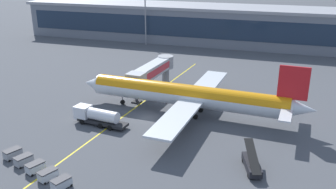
{
  "coord_description": "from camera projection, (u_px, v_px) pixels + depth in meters",
  "views": [
    {
      "loc": [
        24.86,
        -61.6,
        29.37
      ],
      "look_at": [
        3.29,
        2.43,
        4.5
      ],
      "focal_mm": 39.34,
      "sensor_mm": 36.0,
      "label": 1
    }
  ],
  "objects": [
    {
      "name": "baggage_cart_4",
      "position": [
        61.0,
        183.0,
        50.01
      ],
      "size": [
        2.38,
        3.02,
        1.48
      ],
      "color": "#B2B7BC",
      "rests_on": "ground_plane"
    },
    {
      "name": "baggage_cart_1",
      "position": [
        24.0,
        160.0,
        55.75
      ],
      "size": [
        2.38,
        3.02,
        1.48
      ],
      "color": "gray",
      "rests_on": "ground_plane"
    },
    {
      "name": "apron_light_mast_0",
      "position": [
        145.0,
        12.0,
        130.84
      ],
      "size": [
        2.8,
        0.5,
        19.85
      ],
      "color": "gray",
      "rests_on": "ground_plane"
    },
    {
      "name": "fuel_tanker",
      "position": [
        97.0,
        116.0,
        69.02
      ],
      "size": [
        11.01,
        3.68,
        3.25
      ],
      "color": "#232326",
      "rests_on": "ground_plane"
    },
    {
      "name": "belt_loader",
      "position": [
        252.0,
        164.0,
        54.31
      ],
      "size": [
        3.71,
        6.96,
        3.49
      ],
      "color": "black",
      "rests_on": "ground_plane"
    },
    {
      "name": "main_airliner",
      "position": [
        188.0,
        95.0,
        72.85
      ],
      "size": [
        47.96,
        38.12,
        12.01
      ],
      "color": "silver",
      "rests_on": "ground_plane"
    },
    {
      "name": "baggage_cart_3",
      "position": [
        48.0,
        175.0,
        51.92
      ],
      "size": [
        2.38,
        3.02,
        1.48
      ],
      "color": "#B2B7BC",
      "rests_on": "ground_plane"
    },
    {
      "name": "baggage_cart_0",
      "position": [
        13.0,
        153.0,
        57.66
      ],
      "size": [
        2.38,
        3.02,
        1.48
      ],
      "color": "gray",
      "rests_on": "ground_plane"
    },
    {
      "name": "ground_plane",
      "position": [
        148.0,
        118.0,
        72.38
      ],
      "size": [
        700.0,
        700.0,
        0.0
      ],
      "primitive_type": "plane",
      "color": "#47494F"
    },
    {
      "name": "jet_bridge",
      "position": [
        153.0,
        70.0,
        85.97
      ],
      "size": [
        5.13,
        19.45,
        6.73
      ],
      "color": "#B2B7BC",
      "rests_on": "ground_plane"
    },
    {
      "name": "terminal_building",
      "position": [
        245.0,
        26.0,
        133.09
      ],
      "size": [
        171.83,
        21.04,
        13.44
      ],
      "color": "slate",
      "rests_on": "ground_plane"
    },
    {
      "name": "baggage_cart_2",
      "position": [
        35.0,
        167.0,
        53.83
      ],
      "size": [
        2.38,
        3.02,
        1.48
      ],
      "color": "#B2B7BC",
      "rests_on": "ground_plane"
    },
    {
      "name": "apron_lead_in_line",
      "position": [
        130.0,
        111.0,
        75.59
      ],
      "size": [
        7.26,
        79.72,
        0.01
      ],
      "primitive_type": "cube",
      "rotation": [
        0.0,
        0.0,
        -0.09
      ],
      "color": "yellow",
      "rests_on": "ground_plane"
    }
  ]
}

